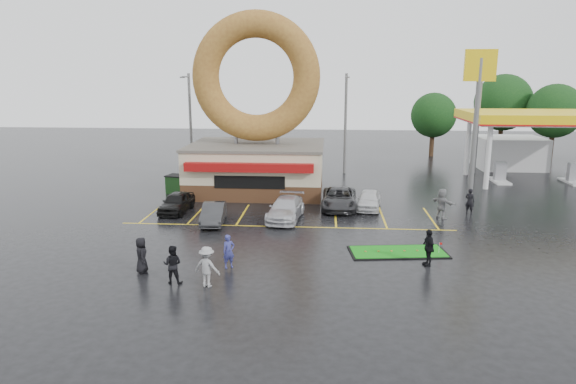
# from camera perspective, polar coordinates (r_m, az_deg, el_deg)

# --- Properties ---
(ground) EXTENTS (120.00, 120.00, 0.00)m
(ground) POSITION_cam_1_polar(r_m,az_deg,el_deg) (27.43, -0.84, -5.91)
(ground) COLOR black
(ground) RESTS_ON ground
(donut_shop) EXTENTS (10.20, 8.70, 13.50)m
(donut_shop) POSITION_cam_1_polar(r_m,az_deg,el_deg) (39.45, -3.51, 6.48)
(donut_shop) COLOR #472B19
(donut_shop) RESTS_ON ground
(gas_station) EXTENTS (12.30, 13.65, 5.90)m
(gas_station) POSITION_cam_1_polar(r_m,az_deg,el_deg) (50.27, 25.01, 5.80)
(gas_station) COLOR silver
(gas_station) RESTS_ON ground
(shell_sign) EXTENTS (2.20, 0.36, 10.60)m
(shell_sign) POSITION_cam_1_polar(r_m,az_deg,el_deg) (39.35, 20.35, 9.96)
(shell_sign) COLOR slate
(shell_sign) RESTS_ON ground
(streetlight_left) EXTENTS (0.40, 2.21, 9.00)m
(streetlight_left) POSITION_cam_1_polar(r_m,az_deg,el_deg) (47.60, -10.81, 7.75)
(streetlight_left) COLOR slate
(streetlight_left) RESTS_ON ground
(streetlight_mid) EXTENTS (0.40, 2.21, 9.00)m
(streetlight_mid) POSITION_cam_1_polar(r_m,az_deg,el_deg) (46.98, 6.40, 7.83)
(streetlight_mid) COLOR slate
(streetlight_mid) RESTS_ON ground
(streetlight_right) EXTENTS (0.40, 2.21, 9.00)m
(streetlight_right) POSITION_cam_1_polar(r_m,az_deg,el_deg) (49.85, 20.40, 7.40)
(streetlight_right) COLOR slate
(streetlight_right) RESTS_ON ground
(tree_far_a) EXTENTS (5.60, 5.60, 8.00)m
(tree_far_a) POSITION_cam_1_polar(r_m,az_deg,el_deg) (60.76, 27.54, 7.98)
(tree_far_a) COLOR #332114
(tree_far_a) RESTS_ON ground
(tree_far_c) EXTENTS (6.30, 6.30, 9.00)m
(tree_far_c) POSITION_cam_1_polar(r_m,az_deg,el_deg) (63.07, 22.81, 9.14)
(tree_far_c) COLOR #332114
(tree_far_c) RESTS_ON ground
(tree_far_d) EXTENTS (4.90, 4.90, 7.00)m
(tree_far_d) POSITION_cam_1_polar(r_m,az_deg,el_deg) (59.17, 15.86, 8.20)
(tree_far_d) COLOR #332114
(tree_far_d) RESTS_ON ground
(car_black) EXTENTS (1.80, 3.97, 1.32)m
(car_black) POSITION_cam_1_polar(r_m,az_deg,el_deg) (34.51, -12.27, -1.13)
(car_black) COLOR black
(car_black) RESTS_ON ground
(car_dgrey) EXTENTS (1.66, 3.85, 1.23)m
(car_dgrey) POSITION_cam_1_polar(r_m,az_deg,el_deg) (31.51, -8.27, -2.38)
(car_dgrey) COLOR #2D2D2F
(car_dgrey) RESTS_ON ground
(car_silver) EXTENTS (2.41, 4.85, 1.36)m
(car_silver) POSITION_cam_1_polar(r_m,az_deg,el_deg) (32.06, -0.25, -1.87)
(car_silver) COLOR #B7B7BC
(car_silver) RESTS_ON ground
(car_grey) EXTENTS (2.44, 5.01, 1.37)m
(car_grey) POSITION_cam_1_polar(r_m,az_deg,el_deg) (34.84, 5.70, -0.72)
(car_grey) COLOR #2B2B2E
(car_grey) RESTS_ON ground
(car_white) EXTENTS (2.00, 3.90, 1.27)m
(car_white) POSITION_cam_1_polar(r_m,az_deg,el_deg) (34.96, 8.98, -0.86)
(car_white) COLOR silver
(car_white) RESTS_ON ground
(person_blue) EXTENTS (0.69, 0.64, 1.59)m
(person_blue) POSITION_cam_1_polar(r_m,az_deg,el_deg) (24.24, -6.60, -6.57)
(person_blue) COLOR navy
(person_blue) RESTS_ON ground
(person_blackjkt) EXTENTS (0.84, 0.66, 1.71)m
(person_blackjkt) POSITION_cam_1_polar(r_m,az_deg,el_deg) (22.86, -12.71, -7.86)
(person_blackjkt) COLOR black
(person_blackjkt) RESTS_ON ground
(person_hoodie) EXTENTS (1.28, 0.94, 1.78)m
(person_hoodie) POSITION_cam_1_polar(r_m,az_deg,el_deg) (22.23, -8.99, -8.21)
(person_hoodie) COLOR gray
(person_hoodie) RESTS_ON ground
(person_bystander) EXTENTS (0.82, 0.96, 1.67)m
(person_bystander) POSITION_cam_1_polar(r_m,az_deg,el_deg) (24.40, -15.97, -6.76)
(person_bystander) COLOR black
(person_bystander) RESTS_ON ground
(person_cameraman) EXTENTS (0.67, 1.11, 1.78)m
(person_cameraman) POSITION_cam_1_polar(r_m,az_deg,el_deg) (25.21, 15.33, -5.96)
(person_cameraman) COLOR black
(person_cameraman) RESTS_ON ground
(person_walker_near) EXTENTS (1.54, 1.75, 1.92)m
(person_walker_near) POSITION_cam_1_polar(r_m,az_deg,el_deg) (33.62, 16.74, -1.23)
(person_walker_near) COLOR gray
(person_walker_near) RESTS_ON ground
(person_walker_far) EXTENTS (0.74, 0.69, 1.69)m
(person_walker_far) POSITION_cam_1_polar(r_m,az_deg,el_deg) (35.26, 19.55, -0.98)
(person_walker_far) COLOR black
(person_walker_far) RESTS_ON ground
(dumpster) EXTENTS (2.02, 1.58, 1.30)m
(dumpster) POSITION_cam_1_polar(r_m,az_deg,el_deg) (40.14, -11.95, 0.82)
(dumpster) COLOR #193D17
(dumpster) RESTS_ON ground
(putting_green) EXTENTS (5.12, 2.73, 0.61)m
(putting_green) POSITION_cam_1_polar(r_m,az_deg,el_deg) (26.87, 12.11, -6.52)
(putting_green) COLOR black
(putting_green) RESTS_ON ground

